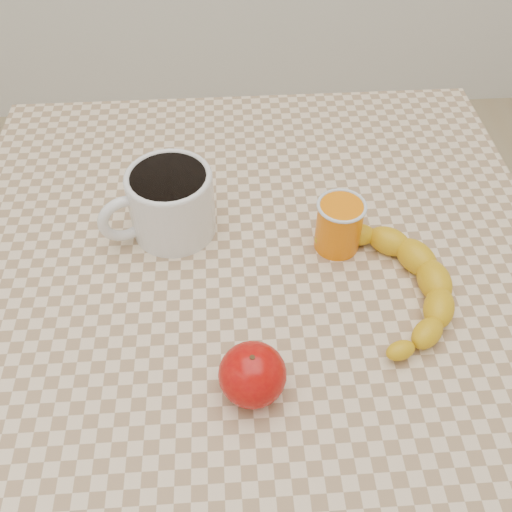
{
  "coord_description": "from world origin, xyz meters",
  "views": [
    {
      "loc": [
        -0.03,
        -0.49,
        1.31
      ],
      "look_at": [
        0.0,
        0.0,
        0.77
      ],
      "focal_mm": 40.0,
      "sensor_mm": 36.0,
      "label": 1
    }
  ],
  "objects": [
    {
      "name": "banana",
      "position": [
        0.16,
        -0.05,
        0.77
      ],
      "size": [
        0.24,
        0.29,
        0.04
      ],
      "primitive_type": null,
      "rotation": [
        0.0,
        0.0,
        0.13
      ],
      "color": "gold",
      "rests_on": "table"
    },
    {
      "name": "coffee_mug",
      "position": [
        -0.11,
        0.08,
        0.8
      ],
      "size": [
        0.17,
        0.15,
        0.1
      ],
      "color": "silver",
      "rests_on": "table"
    },
    {
      "name": "apple",
      "position": [
        -0.02,
        -0.18,
        0.78
      ],
      "size": [
        0.08,
        0.08,
        0.07
      ],
      "color": "#990506",
      "rests_on": "table"
    },
    {
      "name": "orange_juice_glass",
      "position": [
        0.11,
        0.03,
        0.79
      ],
      "size": [
        0.06,
        0.06,
        0.07
      ],
      "color": "orange",
      "rests_on": "table"
    },
    {
      "name": "table",
      "position": [
        0.0,
        0.0,
        0.66
      ],
      "size": [
        0.8,
        0.8,
        0.75
      ],
      "color": "beige",
      "rests_on": "ground"
    },
    {
      "name": "ground",
      "position": [
        0.0,
        0.0,
        0.0
      ],
      "size": [
        3.0,
        3.0,
        0.0
      ],
      "primitive_type": "plane",
      "color": "tan",
      "rests_on": "ground"
    }
  ]
}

